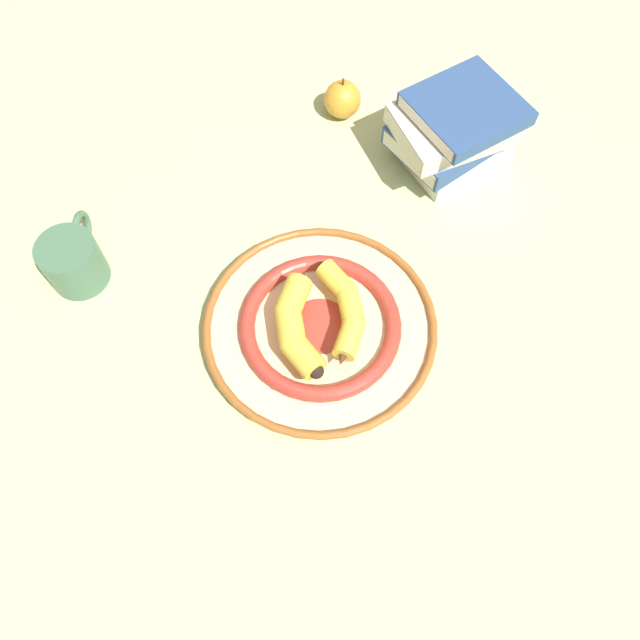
{
  "coord_description": "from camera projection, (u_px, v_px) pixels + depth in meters",
  "views": [
    {
      "loc": [
        -0.27,
        0.32,
        0.84
      ],
      "look_at": [
        0.01,
        0.02,
        0.04
      ],
      "focal_mm": 35.0,
      "sensor_mm": 36.0,
      "label": 1
    }
  ],
  "objects": [
    {
      "name": "ground_plane",
      "position": [
        337.0,
        327.0,
        0.93
      ],
      "size": [
        2.8,
        2.8,
        0.0
      ],
      "primitive_type": "plane",
      "color": "#B2C693"
    },
    {
      "name": "decorative_bowl",
      "position": [
        320.0,
        326.0,
        0.92
      ],
      "size": [
        0.35,
        0.35,
        0.03
      ],
      "color": "beige",
      "rests_on": "ground_plane"
    },
    {
      "name": "banana_a",
      "position": [
        346.0,
        310.0,
        0.89
      ],
      "size": [
        0.14,
        0.12,
        0.03
      ],
      "rotation": [
        0.0,
        0.0,
        5.66
      ],
      "color": "yellow",
      "rests_on": "decorative_bowl"
    },
    {
      "name": "banana_b",
      "position": [
        295.0,
        324.0,
        0.88
      ],
      "size": [
        0.15,
        0.13,
        0.04
      ],
      "rotation": [
        0.0,
        0.0,
        8.79
      ],
      "color": "yellow",
      "rests_on": "decorative_bowl"
    },
    {
      "name": "book_stack",
      "position": [
        454.0,
        131.0,
        1.02
      ],
      "size": [
        0.2,
        0.23,
        0.13
      ],
      "rotation": [
        0.0,
        0.0,
        1.3
      ],
      "color": "silver",
      "rests_on": "ground_plane"
    },
    {
      "name": "coffee_mug",
      "position": [
        73.0,
        260.0,
        0.94
      ],
      "size": [
        0.11,
        0.12,
        0.08
      ],
      "rotation": [
        0.0,
        0.0,
        5.44
      ],
      "color": "#477056",
      "rests_on": "ground_plane"
    },
    {
      "name": "apple",
      "position": [
        342.0,
        99.0,
        1.1
      ],
      "size": [
        0.07,
        0.07,
        0.08
      ],
      "color": "gold",
      "rests_on": "ground_plane"
    }
  ]
}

